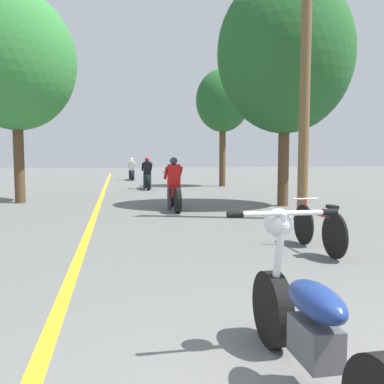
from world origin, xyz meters
name	(u,v)px	position (x,y,z in m)	size (l,w,h in m)	color
lane_stripe_center	(100,200)	(-1.70, 12.81, 0.00)	(0.14, 48.00, 0.01)	yellow
utility_pole	(305,80)	(3.11, 7.43, 3.19)	(1.10, 0.24, 6.20)	brown
roadside_tree_right_near	(285,54)	(3.73, 10.01, 4.42)	(3.98, 3.59, 6.73)	#513A23
roadside_tree_right_far	(223,101)	(4.12, 18.52, 4.23)	(2.69, 2.42, 5.82)	#513A23
roadside_tree_left	(15,62)	(-4.18, 12.31, 4.41)	(3.70, 3.33, 6.55)	#513A23
motorcycle_foreground	(311,325)	(0.00, 0.86, 0.41)	(0.81, 1.92, 1.06)	black
motorcycle_rider_lead	(174,190)	(0.40, 9.67, 0.54)	(0.50, 2.04, 1.45)	black
motorcycle_rider_mid	(147,177)	(0.24, 17.32, 0.54)	(0.50, 2.08, 1.46)	black
motorcycle_rider_far	(132,172)	(-0.18, 25.20, 0.54)	(0.50, 2.07, 1.45)	black
bicycle_parked	(318,228)	(1.87, 4.32, 0.36)	(0.44, 1.64, 0.78)	black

